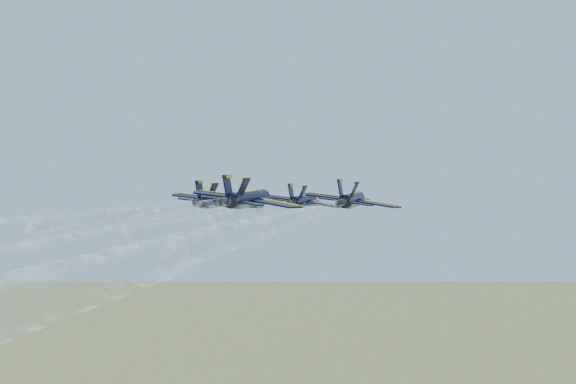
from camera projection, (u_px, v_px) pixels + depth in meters
The scene contains 6 objects.
jet_lead at pixel (304, 201), 108.73m from camera, with size 11.98×16.40×3.81m.
jet_left at pixel (219, 200), 96.95m from camera, with size 11.98×16.40×3.81m.
jet_right at pixel (352, 199), 92.43m from camera, with size 11.98×16.40×3.81m.
jet_slot at pixel (249, 198), 80.77m from camera, with size 11.98×16.40×3.81m.
smoke_trail_lead at pixel (85, 192), 44.43m from camera, with size 32.31×82.28×2.85m.
smoke_trail_right at pixel (117, 183), 28.13m from camera, with size 32.31×82.28×2.85m.
Camera 1 is at (57.15, -74.21, 104.44)m, focal length 45.00 mm.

